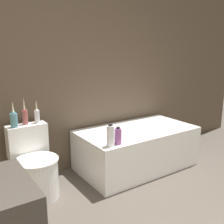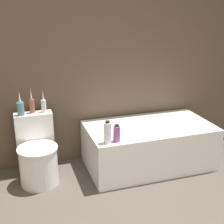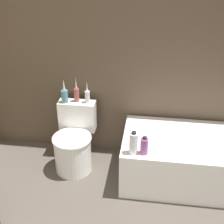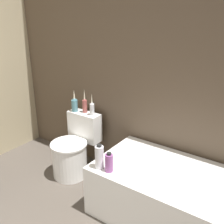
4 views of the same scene
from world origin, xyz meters
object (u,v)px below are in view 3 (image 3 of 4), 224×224
object	(u,v)px
vase_gold	(65,95)
bathtub	(192,159)
shampoo_bottle_tall	(134,143)
vase_bronze	(87,95)
vase_silver	(77,93)
toilet	(74,143)
shampoo_bottle_short	(144,146)

from	to	relation	value
vase_gold	bathtub	bearing A→B (deg)	-9.78
vase_gold	shampoo_bottle_tall	distance (m)	0.97
bathtub	vase_bronze	xyz separation A→B (m)	(-1.13, 0.26, 0.52)
vase_bronze	shampoo_bottle_tall	bearing A→B (deg)	-46.38
shampoo_bottle_tall	bathtub	bearing A→B (deg)	27.25
vase_silver	vase_bronze	world-z (taller)	vase_silver
bathtub	vase_silver	distance (m)	1.39
toilet	vase_gold	distance (m)	0.54
toilet	vase_gold	bearing A→B (deg)	123.37
bathtub	vase_silver	size ratio (longest dim) A/B	5.05
toilet	vase_bronze	xyz separation A→B (m)	(0.12, 0.21, 0.48)
vase_bronze	shampoo_bottle_short	bearing A→B (deg)	-41.23
toilet	vase_silver	world-z (taller)	vase_silver
vase_silver	toilet	bearing A→B (deg)	-90.00
bathtub	vase_gold	bearing A→B (deg)	170.22
shampoo_bottle_short	vase_bronze	bearing A→B (deg)	138.77
shampoo_bottle_short	vase_silver	bearing A→B (deg)	142.90
bathtub	toilet	size ratio (longest dim) A/B	2.07
vase_bronze	shampoo_bottle_tall	xyz separation A→B (m)	(0.54, -0.57, -0.17)
toilet	vase_silver	distance (m)	0.54
vase_bronze	toilet	bearing A→B (deg)	-119.81
vase_silver	shampoo_bottle_tall	distance (m)	0.90
bathtub	vase_gold	distance (m)	1.49
bathtub	vase_bronze	world-z (taller)	vase_bronze
vase_gold	shampoo_bottle_tall	world-z (taller)	vase_gold
toilet	vase_gold	size ratio (longest dim) A/B	2.62
bathtub	vase_silver	xyz separation A→B (m)	(-1.25, 0.28, 0.53)
toilet	shampoo_bottle_short	size ratio (longest dim) A/B	3.80
shampoo_bottle_tall	shampoo_bottle_short	size ratio (longest dim) A/B	1.28
vase_silver	vase_gold	bearing A→B (deg)	-161.05
vase_silver	shampoo_bottle_tall	size ratio (longest dim) A/B	1.21
vase_silver	bathtub	bearing A→B (deg)	-12.51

